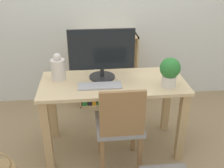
# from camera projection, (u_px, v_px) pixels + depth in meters

# --- Properties ---
(ground_plane) EXTENTS (10.00, 10.00, 0.00)m
(ground_plane) POSITION_uv_depth(u_px,v_px,m) (113.00, 146.00, 2.70)
(ground_plane) COLOR #997F5B
(desk) EXTENTS (1.32, 0.58, 0.73)m
(desk) POSITION_uv_depth(u_px,v_px,m) (113.00, 96.00, 2.44)
(desk) COLOR #D8BC8C
(desk) RESTS_ON ground_plane
(monitor) EXTENTS (0.60, 0.24, 0.46)m
(monitor) POSITION_uv_depth(u_px,v_px,m) (102.00, 52.00, 2.34)
(monitor) COLOR #232326
(monitor) RESTS_ON desk
(keyboard) EXTENTS (0.38, 0.13, 0.02)m
(keyboard) POSITION_uv_depth(u_px,v_px,m) (100.00, 86.00, 2.28)
(keyboard) COLOR #B2B2B7
(keyboard) RESTS_ON desk
(vase) EXTENTS (0.13, 0.13, 0.25)m
(vase) POSITION_uv_depth(u_px,v_px,m) (58.00, 68.00, 2.37)
(vase) COLOR silver
(vase) RESTS_ON desk
(potted_plant) EXTENTS (0.18, 0.18, 0.26)m
(potted_plant) POSITION_uv_depth(u_px,v_px,m) (170.00, 71.00, 2.22)
(potted_plant) COLOR silver
(potted_plant) RESTS_ON desk
(chair) EXTENTS (0.40, 0.40, 0.85)m
(chair) POSITION_uv_depth(u_px,v_px,m) (120.00, 125.00, 2.22)
(chair) COLOR gray
(chair) RESTS_ON ground_plane
(bookshelf) EXTENTS (0.73, 0.28, 0.91)m
(bookshelf) POSITION_uv_depth(u_px,v_px,m) (97.00, 73.00, 3.31)
(bookshelf) COLOR tan
(bookshelf) RESTS_ON ground_plane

